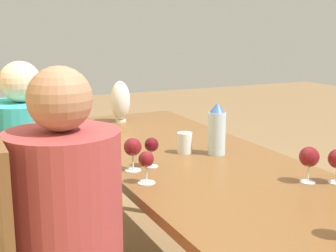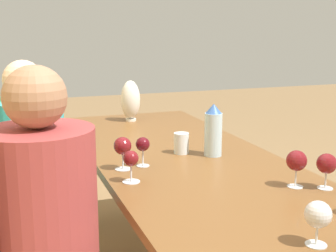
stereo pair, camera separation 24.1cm
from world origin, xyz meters
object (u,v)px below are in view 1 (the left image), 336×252
(wine_glass_6, at_px, (146,161))
(chair_far, at_px, (11,193))
(person_far, at_px, (30,173))
(vase, at_px, (120,101))
(wine_glass_1, at_px, (133,148))
(water_bottle, at_px, (217,130))
(water_tumbler, at_px, (185,143))
(person_near, at_px, (71,237))
(wine_glass_0, at_px, (152,146))
(wine_glass_2, at_px, (309,157))

(wine_glass_6, xyz_separation_m, chair_far, (0.70, 0.44, -0.30))
(chair_far, xyz_separation_m, person_far, (0.00, -0.10, 0.09))
(chair_far, bearing_deg, vase, -57.49)
(wine_glass_1, bearing_deg, wine_glass_6, 176.55)
(water_bottle, bearing_deg, person_far, 60.79)
(water_bottle, bearing_deg, chair_far, 63.43)
(water_bottle, height_order, water_tumbler, water_bottle)
(person_far, bearing_deg, wine_glass_6, -153.95)
(water_bottle, relative_size, wine_glass_1, 1.75)
(wine_glass_6, bearing_deg, vase, -15.03)
(wine_glass_1, bearing_deg, person_near, 132.89)
(water_tumbler, xyz_separation_m, vase, (0.85, 0.03, 0.09))
(water_tumbler, relative_size, wine_glass_6, 0.78)
(vase, xyz_separation_m, person_near, (-1.33, 0.66, -0.23))
(person_near, bearing_deg, water_bottle, -63.82)
(wine_glass_0, relative_size, wine_glass_1, 0.91)
(water_tumbler, xyz_separation_m, person_far, (0.37, 0.68, -0.17))
(person_near, distance_m, person_far, 0.85)
(person_near, bearing_deg, chair_far, 6.35)
(person_near, bearing_deg, wine_glass_1, -47.11)
(wine_glass_0, distance_m, person_far, 0.71)
(wine_glass_0, bearing_deg, water_tumbler, -59.17)
(wine_glass_0, distance_m, wine_glass_1, 0.10)
(water_tumbler, bearing_deg, wine_glass_6, 134.21)
(wine_glass_1, height_order, wine_glass_6, wine_glass_1)
(wine_glass_2, relative_size, chair_far, 0.14)
(vase, height_order, person_near, person_near)
(water_tumbler, distance_m, vase, 0.85)
(water_bottle, bearing_deg, wine_glass_6, 117.57)
(wine_glass_2, distance_m, person_far, 1.35)
(wine_glass_0, distance_m, wine_glass_2, 0.66)
(water_tumbler, relative_size, person_near, 0.08)
(wine_glass_6, bearing_deg, chair_far, 32.05)
(wine_glass_6, height_order, chair_far, chair_far)
(wine_glass_0, height_order, chair_far, chair_far)
(wine_glass_1, distance_m, wine_glass_6, 0.17)
(chair_far, bearing_deg, person_far, -90.00)
(wine_glass_1, bearing_deg, water_bottle, -81.16)
(person_near, bearing_deg, wine_glass_0, -52.36)
(wine_glass_2, distance_m, person_near, 0.95)
(water_tumbler, bearing_deg, water_bottle, -124.34)
(wine_glass_2, bearing_deg, water_bottle, 12.20)
(wine_glass_0, height_order, person_far, person_far)
(water_tumbler, bearing_deg, wine_glass_0, 120.83)
(vase, distance_m, wine_glass_1, 1.05)
(wine_glass_2, distance_m, chair_far, 1.44)
(wine_glass_2, bearing_deg, chair_far, 46.50)
(wine_glass_2, bearing_deg, wine_glass_0, 45.99)
(wine_glass_1, bearing_deg, wine_glass_0, -79.43)
(person_near, relative_size, person_far, 1.04)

